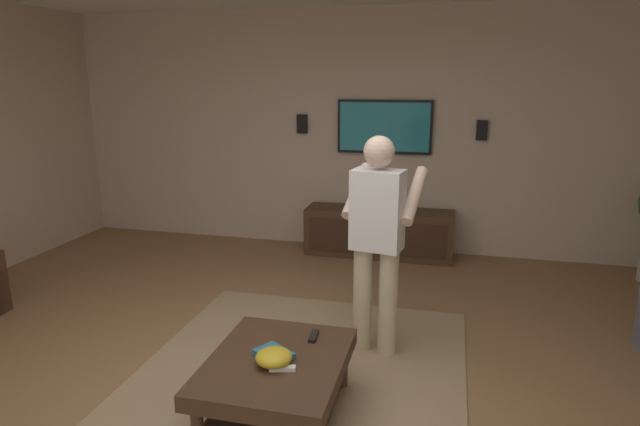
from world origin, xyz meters
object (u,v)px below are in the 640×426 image
Objects in this scene: coffee_table at (277,374)px; wall_speaker_left at (482,130)px; media_console at (379,233)px; book at (274,354)px; remote_black at (313,336)px; tv at (384,127)px; person_standing at (378,233)px; vase_round at (385,201)px; wall_speaker_right at (302,124)px; remote_white at (282,368)px; bowl at (274,357)px.

coffee_table is 4.55× the size of wall_speaker_left.
media_console is 7.73× the size of book.
tv is at bearing 175.71° from remote_black.
media_console is at bearing -60.83° from book.
vase_round is (2.28, 0.22, -0.27)m from person_standing.
person_standing is at bearing 151.60° from remote_black.
book is at bearing 159.83° from wall_speaker_left.
wall_speaker_right is (0.25, 0.99, 1.22)m from media_console.
person_standing is 2.69m from wall_speaker_left.
media_console is at bearing -3.07° from coffee_table.
remote_white is (-3.36, 0.10, 0.14)m from media_console.
wall_speaker_right is (3.19, 0.97, 1.08)m from remote_black.
remote_black is at bearing -163.14° from wall_speaker_right.
media_console is 11.33× the size of remote_black.
remote_white is at bearing 159.22° from book.
tv is (0.24, -0.00, 1.20)m from media_console.
wall_speaker_left is (3.49, -1.26, 1.17)m from coffee_table.
wall_speaker_right is at bearing -90.76° from tv.
bowl is 0.98× the size of wall_speaker_left.
tv reaches higher than book.
person_standing is (-2.50, -0.28, -0.55)m from tv.
wall_speaker_left is (3.48, -1.28, 1.04)m from book.
wall_speaker_right is at bearing 13.15° from coffee_table.
remote_white is at bearing -166.11° from wall_speaker_right.
media_console is at bearing -104.40° from wall_speaker_right.
wall_speaker_left is at bearing 90.69° from tv.
wall_speaker_right is at bearing -167.00° from remote_black.
remote_black is at bearing 160.85° from wall_speaker_left.
remote_white reaches higher than coffee_table.
vase_round reaches higher than remote_black.
coffee_table is at bearing -166.85° from wall_speaker_right.
person_standing reaches higher than remote_white.
vase_round is at bearing -4.16° from coffee_table.
book reaches higher than coffee_table.
person_standing is 7.64× the size of bowl.
remote_white is 0.68× the size of wall_speaker_left.
bowl is 3.80m from wall_speaker_right.
tv reaches higher than remote_white.
wall_speaker_left is at bearing -19.79° from coffee_table.
bowl reaches higher than remote_white.
book is at bearing -3.46° from media_console.
remote_white is at bearing -123.72° from bowl.
media_console is 1.23m from tv.
book is 3.26m from vase_round.
vase_round is at bearing 174.45° from remote_black.
bowl is 3.91m from wall_speaker_left.
bowl is at bearing -2.84° from media_console.
remote_black is (-3.17, 0.02, -1.07)m from tv.
book is at bearing 56.08° from coffee_table.
book is 3.85m from wall_speaker_left.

